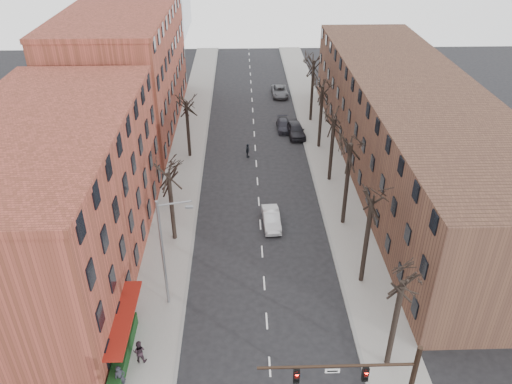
{
  "coord_description": "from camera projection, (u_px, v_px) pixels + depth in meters",
  "views": [
    {
      "loc": [
        -1.55,
        -17.63,
        26.31
      ],
      "look_at": [
        -0.42,
        19.21,
        4.0
      ],
      "focal_mm": 35.0,
      "sensor_mm": 36.0,
      "label": 1
    }
  ],
  "objects": [
    {
      "name": "sidewalk_left",
      "position": [
        187.0,
        152.0,
        58.42
      ],
      "size": [
        4.0,
        90.0,
        0.15
      ],
      "primitive_type": "cube",
      "color": "gray",
      "rests_on": "ground"
    },
    {
      "name": "pedestrian_b",
      "position": [
        139.0,
        351.0,
        31.97
      ],
      "size": [
        0.85,
        0.68,
        1.7
      ],
      "primitive_type": "imported",
      "rotation": [
        0.0,
        0.0,
        3.1
      ],
      "color": "black",
      "rests_on": "sidewalk_left"
    },
    {
      "name": "silver_sedan",
      "position": [
        271.0,
        219.0,
        45.43
      ],
      "size": [
        1.7,
        4.27,
        1.38
      ],
      "primitive_type": "imported",
      "rotation": [
        0.0,
        0.0,
        0.06
      ],
      "color": "silver",
      "rests_on": "ground"
    },
    {
      "name": "pedestrian_a",
      "position": [
        120.0,
        378.0,
        30.17
      ],
      "size": [
        0.79,
        0.68,
        1.82
      ],
      "primitive_type": "imported",
      "rotation": [
        0.0,
        0.0,
        0.45
      ],
      "color": "black",
      "rests_on": "sidewalk_left"
    },
    {
      "name": "building_left_near",
      "position": [
        54.0,
        201.0,
        38.04
      ],
      "size": [
        12.0,
        26.0,
        12.0
      ],
      "primitive_type": "cube",
      "color": "brown",
      "rests_on": "ground"
    },
    {
      "name": "tree_right_b",
      "position": [
        361.0,
        281.0,
        39.2
      ],
      "size": [
        5.2,
        5.2,
        10.8
      ],
      "primitive_type": null,
      "color": "black",
      "rests_on": "ground"
    },
    {
      "name": "tree_left_b",
      "position": [
        190.0,
        156.0,
        57.62
      ],
      "size": [
        5.2,
        5.2,
        9.5
      ],
      "primitive_type": null,
      "color": "black",
      "rests_on": "ground"
    },
    {
      "name": "parked_car_near",
      "position": [
        296.0,
        130.0,
        62.04
      ],
      "size": [
        2.47,
        5.12,
        1.68
      ],
      "primitive_type": "imported",
      "rotation": [
        0.0,
        0.0,
        0.1
      ],
      "color": "black",
      "rests_on": "ground"
    },
    {
      "name": "tree_right_f",
      "position": [
        310.0,
        121.0,
        66.57
      ],
      "size": [
        5.2,
        5.2,
        11.6
      ],
      "primitive_type": null,
      "color": "black",
      "rests_on": "ground"
    },
    {
      "name": "building_left_far",
      "position": [
        126.0,
        71.0,
        62.32
      ],
      "size": [
        12.0,
        28.0,
        14.0
      ],
      "primitive_type": "cube",
      "color": "brown",
      "rests_on": "ground"
    },
    {
      "name": "pedestrian_crossing",
      "position": [
        248.0,
        151.0,
        56.98
      ],
      "size": [
        0.71,
        1.07,
        1.69
      ],
      "primitive_type": "imported",
      "rotation": [
        0.0,
        0.0,
        1.24
      ],
      "color": "black",
      "rests_on": "ground"
    },
    {
      "name": "tree_right_e",
      "position": [
        319.0,
        147.0,
        59.72
      ],
      "size": [
        5.2,
        5.2,
        10.8
      ],
      "primitive_type": null,
      "color": "black",
      "rests_on": "ground"
    },
    {
      "name": "building_right",
      "position": [
        409.0,
        128.0,
        52.23
      ],
      "size": [
        12.0,
        50.0,
        10.0
      ],
      "primitive_type": "cube",
      "color": "#523426",
      "rests_on": "ground"
    },
    {
      "name": "tree_right_c",
      "position": [
        342.0,
        223.0,
        46.04
      ],
      "size": [
        5.2,
        5.2,
        11.6
      ],
      "primitive_type": null,
      "color": "black",
      "rests_on": "ground"
    },
    {
      "name": "sidewalk_right",
      "position": [
        323.0,
        150.0,
        58.84
      ],
      "size": [
        4.0,
        90.0,
        0.15
      ],
      "primitive_type": "cube",
      "color": "gray",
      "rests_on": "ground"
    },
    {
      "name": "hedge",
      "position": [
        123.0,
        351.0,
        32.43
      ],
      "size": [
        0.8,
        6.0,
        1.0
      ],
      "primitive_type": "cube",
      "color": "black",
      "rests_on": "sidewalk_left"
    },
    {
      "name": "streetlight",
      "position": [
        165.0,
        250.0,
        34.51
      ],
      "size": [
        2.45,
        0.22,
        9.03
      ],
      "color": "slate",
      "rests_on": "ground"
    },
    {
      "name": "tree_right_d",
      "position": [
        329.0,
        180.0,
        52.88
      ],
      "size": [
        5.2,
        5.2,
        10.0
      ],
      "primitive_type": null,
      "color": "black",
      "rests_on": "ground"
    },
    {
      "name": "awning_left",
      "position": [
        129.0,
        346.0,
        33.63
      ],
      "size": [
        1.2,
        7.0,
        0.15
      ],
      "primitive_type": "cube",
      "color": "maroon",
      "rests_on": "ground"
    },
    {
      "name": "tree_left_a",
      "position": [
        175.0,
        239.0,
        43.93
      ],
      "size": [
        5.2,
        5.2,
        9.5
      ],
      "primitive_type": null,
      "color": "black",
      "rests_on": "ground"
    },
    {
      "name": "parked_car_mid",
      "position": [
        284.0,
        125.0,
        63.75
      ],
      "size": [
        1.8,
        4.26,
        1.23
      ],
      "primitive_type": "imported",
      "rotation": [
        0.0,
        0.0,
        0.02
      ],
      "color": "#212129",
      "rests_on": "ground"
    },
    {
      "name": "tree_right_a",
      "position": [
        387.0,
        364.0,
        32.36
      ],
      "size": [
        5.2,
        5.2,
        10.0
      ],
      "primitive_type": null,
      "color": "black",
      "rests_on": "ground"
    },
    {
      "name": "parked_car_far",
      "position": [
        280.0,
        91.0,
        74.3
      ],
      "size": [
        2.43,
        5.02,
        1.38
      ],
      "primitive_type": "imported",
      "rotation": [
        0.0,
        0.0,
        0.03
      ],
      "color": "#515258",
      "rests_on": "ground"
    }
  ]
}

